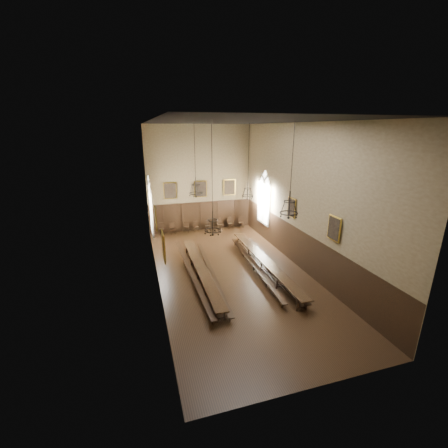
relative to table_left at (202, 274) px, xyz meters
name	(u,v)px	position (x,y,z in m)	size (l,w,h in m)	color
floor	(232,274)	(2.00, 0.15, -0.37)	(9.00, 18.00, 0.02)	black
ceiling	(234,121)	(2.00, 0.15, 8.65)	(9.00, 18.00, 0.02)	black
wall_back	(200,179)	(2.00, 9.16, 4.14)	(9.00, 0.02, 9.00)	#776749
wall_front	(326,272)	(2.00, -8.86, 4.14)	(9.00, 0.02, 9.00)	#776749
wall_left	(153,209)	(-2.51, 0.15, 4.14)	(0.02, 18.00, 9.00)	#776749
wall_right	(302,199)	(6.51, 0.15, 4.14)	(0.02, 18.00, 9.00)	#776749
wainscot_panelling	(233,255)	(2.00, 0.15, 0.89)	(9.00, 18.00, 2.50)	black
table_left	(202,274)	(0.00, 0.00, 0.00)	(0.73, 9.30, 0.73)	black
table_right	(265,265)	(4.08, -0.02, 0.03)	(0.71, 10.04, 0.78)	black
bench_left_outer	(191,274)	(-0.56, 0.34, -0.07)	(0.49, 10.30, 0.46)	black
bench_left_inner	(212,274)	(0.61, -0.05, -0.09)	(0.79, 9.46, 0.43)	black
bench_right_inner	(254,266)	(3.45, 0.24, -0.09)	(0.74, 9.45, 0.43)	black
bench_right_outer	(272,266)	(4.63, -0.02, -0.09)	(0.93, 9.67, 0.43)	black
chair_0	(162,231)	(-1.53, 8.68, -0.05)	(0.50, 0.50, 1.04)	black
chair_1	(173,231)	(-0.62, 8.65, -0.07)	(0.49, 0.49, 0.96)	black
chair_2	(186,229)	(0.58, 8.74, -0.08)	(0.51, 0.51, 0.95)	black
chair_3	(196,229)	(1.44, 8.69, -0.09)	(0.43, 0.43, 0.91)	black
chair_4	(208,227)	(2.49, 8.73, -0.09)	(0.40, 0.40, 0.89)	black
chair_5	(219,226)	(3.54, 8.62, -0.05)	(0.52, 0.52, 1.03)	black
chair_6	(230,225)	(4.56, 8.68, -0.06)	(0.50, 0.50, 1.02)	black
chair_7	(241,224)	(5.62, 8.68, -0.07)	(0.48, 0.48, 0.95)	black
chandelier_back_left	(196,189)	(0.33, 2.66, 4.64)	(0.85, 0.85, 4.44)	black
chandelier_back_right	(248,191)	(3.99, 3.00, 4.23)	(0.79, 0.79, 4.90)	black
chandelier_front_left	(213,223)	(0.04, -2.71, 4.01)	(0.80, 0.80, 5.14)	black
chandelier_front_right	(289,208)	(3.99, -2.79, 4.49)	(0.92, 0.92, 4.59)	black
portrait_back_0	(170,191)	(-0.60, 9.03, 3.34)	(1.10, 0.12, 1.40)	#B18C2A
portrait_back_1	(201,189)	(2.00, 9.03, 3.34)	(1.10, 0.12, 1.40)	#B18C2A
portrait_back_2	(229,187)	(4.60, 9.03, 3.34)	(1.10, 0.12, 1.40)	#B18C2A
portrait_left_0	(156,218)	(-2.38, 1.15, 3.34)	(0.12, 1.00, 1.30)	#B18C2A
portrait_left_1	(163,247)	(-2.38, -3.35, 3.34)	(0.12, 1.00, 1.30)	#B18C2A
portrait_right_0	(292,207)	(6.38, 1.15, 3.34)	(0.12, 1.00, 1.30)	#B18C2A
portrait_right_1	(334,228)	(6.38, -3.35, 3.34)	(0.12, 1.00, 1.30)	#B18C2A
window_right	(264,197)	(6.43, 5.65, 3.04)	(0.20, 2.20, 4.60)	white
window_left	(150,205)	(-2.43, 5.65, 3.04)	(0.20, 2.20, 4.60)	white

